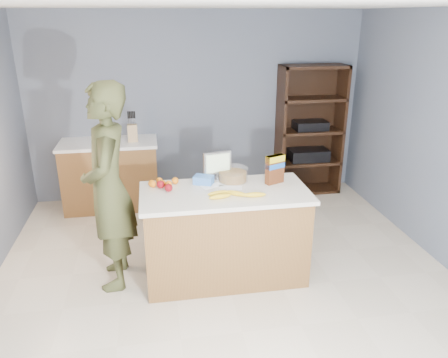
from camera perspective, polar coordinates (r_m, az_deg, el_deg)
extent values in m
cube|color=beige|center=(4.21, 0.82, -14.56)|extent=(4.50, 5.00, 0.02)
cube|color=slate|center=(6.03, -3.45, 9.39)|extent=(4.50, 0.02, 2.50)
cube|color=white|center=(3.43, 1.05, 21.90)|extent=(4.50, 5.00, 0.02)
cube|color=brown|center=(4.23, 0.11, -7.48)|extent=(1.50, 0.70, 0.86)
cube|color=silver|center=(4.04, 0.12, -1.84)|extent=(1.56, 0.76, 0.04)
cube|color=black|center=(4.42, 0.11, -11.82)|extent=(1.46, 0.66, 0.10)
cube|color=brown|center=(5.95, -14.51, 0.39)|extent=(1.20, 0.60, 0.86)
cube|color=white|center=(5.81, -14.90, 4.56)|extent=(1.24, 0.62, 0.04)
cube|color=black|center=(6.43, 10.59, 6.60)|extent=(0.90, 0.04, 1.80)
cube|color=black|center=(6.13, 7.35, 6.10)|extent=(0.04, 0.40, 1.80)
cube|color=black|center=(6.43, 14.76, 6.27)|extent=(0.04, 0.40, 1.80)
cube|color=black|center=(6.54, 10.62, -1.28)|extent=(0.90, 0.40, 0.04)
cube|color=black|center=(6.39, 10.87, 2.30)|extent=(0.90, 0.40, 0.04)
cube|color=black|center=(6.27, 11.14, 6.20)|extent=(0.90, 0.40, 0.04)
cube|color=black|center=(6.17, 11.43, 10.24)|extent=(0.90, 0.40, 0.04)
cube|color=black|center=(6.11, 11.72, 14.21)|extent=(0.90, 0.40, 0.04)
cube|color=black|center=(6.36, 10.93, 3.15)|extent=(0.55, 0.32, 0.16)
cube|color=black|center=(6.25, 11.19, 6.91)|extent=(0.45, 0.30, 0.12)
imported|color=#3D4021|center=(4.07, -14.84, -1.19)|extent=(0.48, 0.71, 1.92)
cube|color=tan|center=(5.72, -11.85, 5.91)|extent=(0.12, 0.10, 0.22)
cylinder|color=black|center=(5.69, -12.37, 7.39)|extent=(0.02, 0.02, 0.09)
cylinder|color=black|center=(5.69, -12.17, 7.41)|extent=(0.02, 0.02, 0.09)
cylinder|color=black|center=(5.69, -11.96, 7.42)|extent=(0.02, 0.02, 0.09)
cylinder|color=black|center=(5.68, -11.76, 7.43)|extent=(0.02, 0.02, 0.09)
cylinder|color=black|center=(5.68, -11.56, 7.45)|extent=(0.02, 0.02, 0.09)
cube|color=white|center=(4.15, -1.47, -0.88)|extent=(0.24, 0.18, 0.00)
cube|color=white|center=(4.10, 0.84, -1.13)|extent=(0.24, 0.16, 0.00)
ellipsoid|color=yellow|center=(3.92, -0.71, -1.86)|extent=(0.21, 0.08, 0.05)
ellipsoid|color=yellow|center=(3.85, -0.51, -2.29)|extent=(0.21, 0.09, 0.05)
ellipsoid|color=yellow|center=(3.92, 1.63, -1.89)|extent=(0.20, 0.16, 0.05)
ellipsoid|color=yellow|center=(3.90, 4.01, -2.06)|extent=(0.21, 0.06, 0.05)
sphere|color=maroon|center=(4.12, -8.28, -0.72)|extent=(0.08, 0.08, 0.08)
sphere|color=maroon|center=(4.04, -7.25, -1.14)|extent=(0.08, 0.08, 0.08)
sphere|color=orange|center=(4.16, -9.27, -0.65)|extent=(0.07, 0.07, 0.07)
sphere|color=orange|center=(4.23, -8.44, -0.24)|extent=(0.07, 0.07, 0.07)
sphere|color=orange|center=(4.14, -7.25, -0.66)|extent=(0.07, 0.07, 0.07)
sphere|color=orange|center=(4.21, -6.40, -0.22)|extent=(0.07, 0.07, 0.07)
sphere|color=orange|center=(4.18, -9.42, -0.56)|extent=(0.07, 0.07, 0.07)
sphere|color=orange|center=(4.16, -8.06, -0.59)|extent=(0.07, 0.07, 0.07)
cube|color=blue|center=(4.19, -2.69, -0.11)|extent=(0.21, 0.18, 0.08)
cylinder|color=#267219|center=(4.27, 1.13, 0.35)|extent=(0.27, 0.27, 0.09)
cylinder|color=white|center=(4.26, 1.13, 0.61)|extent=(0.30, 0.30, 0.13)
cylinder|color=silver|center=(4.32, -0.86, 0.06)|extent=(0.12, 0.12, 0.01)
cylinder|color=silver|center=(4.31, -0.86, 0.44)|extent=(0.02, 0.02, 0.05)
cube|color=silver|center=(4.26, -0.87, 2.15)|extent=(0.28, 0.09, 0.22)
cube|color=yellow|center=(4.24, -0.78, 2.07)|extent=(0.24, 0.05, 0.18)
cube|color=#592B14|center=(4.20, 6.65, 1.25)|extent=(0.20, 0.13, 0.28)
cube|color=yellow|center=(4.16, 6.71, 2.67)|extent=(0.20, 0.14, 0.06)
cube|color=blue|center=(4.19, 6.67, 1.76)|extent=(0.20, 0.14, 0.05)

